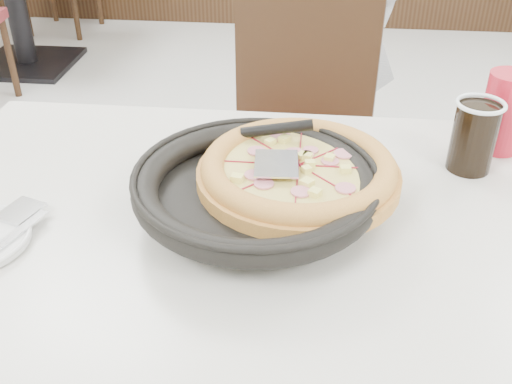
# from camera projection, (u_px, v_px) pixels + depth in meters

# --- Properties ---
(main_table) EXTENTS (1.28, 0.92, 0.75)m
(main_table) POSITION_uv_depth(u_px,v_px,m) (242.00, 360.00, 1.24)
(main_table) COLOR beige
(main_table) RESTS_ON floor
(chair_far) EXTENTS (0.49, 0.49, 0.95)m
(chair_far) POSITION_uv_depth(u_px,v_px,m) (289.00, 162.00, 1.72)
(chair_far) COLOR black
(chair_far) RESTS_ON floor
(trivet) EXTENTS (0.12, 0.12, 0.04)m
(trivet) POSITION_uv_depth(u_px,v_px,m) (275.00, 207.00, 1.01)
(trivet) COLOR black
(trivet) RESTS_ON main_table
(pizza_pan) EXTENTS (0.38, 0.38, 0.01)m
(pizza_pan) POSITION_uv_depth(u_px,v_px,m) (256.00, 196.00, 0.99)
(pizza_pan) COLOR black
(pizza_pan) RESTS_ON trivet
(pizza) EXTENTS (0.38, 0.38, 0.02)m
(pizza) POSITION_uv_depth(u_px,v_px,m) (298.00, 176.00, 1.01)
(pizza) COLOR gold
(pizza) RESTS_ON pizza_pan
(pizza_server) EXTENTS (0.08, 0.10, 0.00)m
(pizza_server) POSITION_uv_depth(u_px,v_px,m) (276.00, 163.00, 0.98)
(pizza_server) COLOR silver
(pizza_server) RESTS_ON pizza
(fork) EXTENTS (0.07, 0.16, 0.00)m
(fork) POSITION_uv_depth(u_px,v_px,m) (9.00, 239.00, 0.94)
(fork) COLOR silver
(fork) RESTS_ON side_plate
(cola_glass) EXTENTS (0.09, 0.09, 0.13)m
(cola_glass) POSITION_uv_depth(u_px,v_px,m) (473.00, 138.00, 1.12)
(cola_glass) COLOR black
(cola_glass) RESTS_ON main_table
(red_cup) EXTENTS (0.10, 0.10, 0.16)m
(red_cup) POSITION_uv_depth(u_px,v_px,m) (505.00, 112.00, 1.18)
(red_cup) COLOR red
(red_cup) RESTS_ON main_table
(bg_table_left) EXTENTS (1.26, 0.89, 0.75)m
(bg_table_left) POSITION_uv_depth(u_px,v_px,m) (15.00, 4.00, 3.46)
(bg_table_left) COLOR beige
(bg_table_left) RESTS_ON floor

